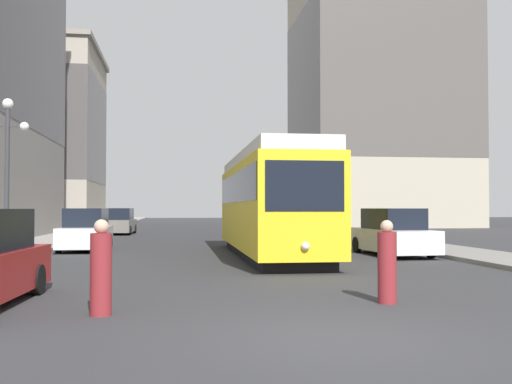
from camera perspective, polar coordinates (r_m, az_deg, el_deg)
The scene contains 13 objects.
ground_plane at distance 8.38m, azimuth 8.24°, elevation -14.23°, with size 200.00×200.00×0.00m, color #303033.
sidewalk_left at distance 48.34m, azimuth -15.89°, elevation -3.62°, with size 2.98×120.00×0.15m, color gray.
sidewalk_right at distance 49.17m, azimuth 5.10°, elevation -3.64°, with size 2.98×120.00×0.15m, color gray.
streetcar at distance 22.01m, azimuth 1.27°, elevation -0.90°, with size 2.69×12.86×3.89m.
transit_bus at distance 36.20m, azimuth 2.24°, elevation -1.41°, with size 2.88×11.28×3.45m.
parked_car_left_near at distance 41.50m, azimuth -13.29°, elevation -2.92°, with size 2.05×4.74×1.82m.
parked_car_left_mid at distance 25.96m, azimuth -16.47°, elevation -3.72°, with size 1.93×4.34×1.82m.
parked_car_right_far at distance 23.06m, azimuth 13.30°, elevation -4.01°, with size 2.06×5.00×1.82m.
pedestrian_crossing_near at distance 10.29m, azimuth -15.08°, elevation -7.51°, with size 0.37×0.37×1.64m.
pedestrian_crossing_far at distance 11.48m, azimuth 12.83°, elevation -7.00°, with size 0.36×0.36×1.60m.
lamp_post_left_near at distance 21.54m, azimuth -23.38°, elevation 3.60°, with size 1.41×0.36×5.45m.
building_left_midblock at distance 64.50m, azimuth -21.90°, elevation 5.31°, with size 15.30×15.41×18.41m.
building_right_corner at distance 61.20m, azimuth 11.90°, elevation 9.41°, with size 16.38×15.41×26.17m.
Camera 1 is at (-2.28, -7.85, 1.84)m, focal length 40.45 mm.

